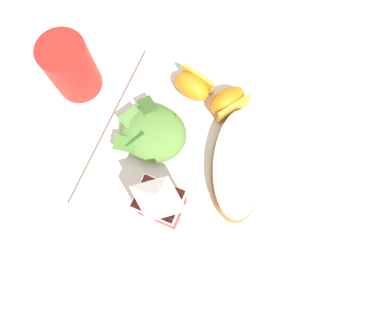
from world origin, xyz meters
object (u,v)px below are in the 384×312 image
(milk_carton, at_px, (160,202))
(orange_wedge_front, at_px, (228,102))
(cheesy_pizza_bread, at_px, (238,165))
(drinking_red_cup, at_px, (71,68))
(white_plate, at_px, (192,159))
(orange_wedge_middle, at_px, (192,86))
(green_salad_pile, at_px, (153,133))

(milk_carton, relative_size, orange_wedge_front, 1.57)
(cheesy_pizza_bread, xyz_separation_m, drinking_red_cup, (0.29, -0.04, 0.02))
(orange_wedge_front, height_order, drinking_red_cup, drinking_red_cup)
(white_plate, relative_size, orange_wedge_middle, 4.18)
(milk_carton, height_order, orange_wedge_front, milk_carton)
(cheesy_pizza_bread, bearing_deg, drinking_red_cup, -7.85)
(cheesy_pizza_bread, height_order, orange_wedge_front, orange_wedge_front)
(milk_carton, relative_size, drinking_red_cup, 1.06)
(green_salad_pile, height_order, orange_wedge_front, green_salad_pile)
(milk_carton, height_order, drinking_red_cup, milk_carton)
(white_plate, height_order, orange_wedge_middle, orange_wedge_middle)
(orange_wedge_middle, relative_size, drinking_red_cup, 0.65)
(drinking_red_cup, bearing_deg, orange_wedge_front, -169.02)
(milk_carton, relative_size, orange_wedge_middle, 1.64)
(orange_wedge_front, height_order, orange_wedge_middle, same)
(white_plate, bearing_deg, drinking_red_cup, -13.13)
(cheesy_pizza_bread, relative_size, milk_carton, 1.69)
(white_plate, relative_size, drinking_red_cup, 2.71)
(white_plate, distance_m, orange_wedge_middle, 0.11)
(green_salad_pile, relative_size, orange_wedge_middle, 1.56)
(milk_carton, bearing_deg, drinking_red_cup, -33.17)
(white_plate, bearing_deg, cheesy_pizza_bread, -170.36)
(white_plate, xyz_separation_m, milk_carton, (0.01, 0.09, 0.07))
(cheesy_pizza_bread, height_order, drinking_red_cup, drinking_red_cup)
(green_salad_pile, distance_m, orange_wedge_front, 0.12)
(cheesy_pizza_bread, distance_m, milk_carton, 0.13)
(orange_wedge_front, bearing_deg, drinking_red_cup, 10.98)
(green_salad_pile, bearing_deg, orange_wedge_middle, -104.60)
(milk_carton, bearing_deg, green_salad_pile, -59.12)
(cheesy_pizza_bread, bearing_deg, orange_wedge_front, -60.16)
(drinking_red_cup, bearing_deg, milk_carton, 146.83)
(white_plate, xyz_separation_m, drinking_red_cup, (0.22, -0.05, 0.04))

